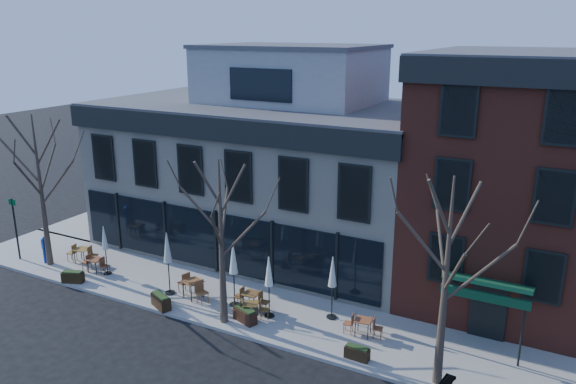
% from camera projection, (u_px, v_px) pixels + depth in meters
% --- Properties ---
extents(ground, '(120.00, 120.00, 0.00)m').
position_uv_depth(ground, '(219.00, 276.00, 28.48)').
color(ground, black).
rests_on(ground, ground).
extents(sidewalk_front, '(33.50, 4.70, 0.15)m').
position_uv_depth(sidewalk_front, '(251.00, 307.00, 25.17)').
color(sidewalk_front, gray).
rests_on(sidewalk_front, ground).
extents(sidewalk_side, '(4.50, 12.00, 0.15)m').
position_uv_depth(sidewalk_side, '(134.00, 210.00, 38.61)').
color(sidewalk_side, gray).
rests_on(sidewalk_side, ground).
extents(corner_building, '(18.39, 10.39, 11.10)m').
position_uv_depth(corner_building, '(269.00, 165.00, 31.41)').
color(corner_building, beige).
rests_on(corner_building, ground).
extents(red_brick_building, '(8.20, 11.78, 11.18)m').
position_uv_depth(red_brick_building, '(516.00, 177.00, 25.26)').
color(red_brick_building, brown).
rests_on(red_brick_building, ground).
extents(tree_corner, '(3.93, 3.98, 7.92)m').
position_uv_depth(tree_corner, '(41.00, 189.00, 28.39)').
color(tree_corner, '#382B21').
rests_on(tree_corner, sidewalk_front).
extents(tree_mid, '(3.50, 3.55, 7.04)m').
position_uv_depth(tree_mid, '(222.00, 241.00, 22.75)').
color(tree_mid, '#382B21').
rests_on(tree_mid, sidewalk_front).
extents(tree_right, '(3.72, 3.77, 7.48)m').
position_uv_depth(tree_right, '(446.00, 281.00, 18.63)').
color(tree_right, '#382B21').
rests_on(tree_right, sidewalk_front).
extents(sign_pole, '(0.50, 0.10, 3.40)m').
position_uv_depth(sign_pole, '(15.00, 225.00, 29.66)').
color(sign_pole, black).
rests_on(sign_pole, sidewalk_front).
extents(call_box, '(0.29, 0.29, 1.47)m').
position_uv_depth(call_box, '(45.00, 249.00, 29.51)').
color(call_box, '#0B2693').
rests_on(call_box, sidewalk_front).
extents(cafe_set_0, '(1.81, 0.84, 0.93)m').
position_uv_depth(cafe_set_0, '(82.00, 254.00, 29.66)').
color(cafe_set_0, brown).
rests_on(cafe_set_0, sidewalk_front).
extents(cafe_set_1, '(1.65, 0.69, 0.86)m').
position_uv_depth(cafe_set_1, '(96.00, 264.00, 28.47)').
color(cafe_set_1, brown).
rests_on(cafe_set_1, sidewalk_front).
extents(cafe_set_2, '(2.02, 1.08, 1.04)m').
position_uv_depth(cafe_set_2, '(193.00, 287.00, 25.70)').
color(cafe_set_2, brown).
rests_on(cafe_set_2, sidewalk_front).
extents(cafe_set_3, '(1.74, 0.72, 0.91)m').
position_uv_depth(cafe_set_3, '(251.00, 299.00, 24.74)').
color(cafe_set_3, brown).
rests_on(cafe_set_3, sidewalk_front).
extents(cafe_set_4, '(1.62, 1.02, 0.84)m').
position_uv_depth(cafe_set_4, '(251.00, 309.00, 23.93)').
color(cafe_set_4, brown).
rests_on(cafe_set_4, sidewalk_front).
extents(cafe_set_5, '(1.66, 0.73, 0.86)m').
position_uv_depth(cafe_set_5, '(363.00, 325.00, 22.58)').
color(cafe_set_5, brown).
rests_on(cafe_set_5, sidewalk_front).
extents(umbrella_0, '(0.41, 0.41, 2.56)m').
position_uv_depth(umbrella_0, '(105.00, 240.00, 27.85)').
color(umbrella_0, black).
rests_on(umbrella_0, sidewalk_front).
extents(umbrella_1, '(0.48, 0.48, 3.02)m').
position_uv_depth(umbrella_1, '(167.00, 251.00, 25.68)').
color(umbrella_1, black).
rests_on(umbrella_1, sidewalk_front).
extents(umbrella_2, '(0.47, 0.47, 2.96)m').
position_uv_depth(umbrella_2, '(233.00, 262.00, 24.57)').
color(umbrella_2, black).
rests_on(umbrella_2, sidewalk_front).
extents(umbrella_3, '(0.44, 0.44, 2.77)m').
position_uv_depth(umbrella_3, '(269.00, 275.00, 23.63)').
color(umbrella_3, black).
rests_on(umbrella_3, sidewalk_front).
extents(umbrella_4, '(0.45, 0.45, 2.82)m').
position_uv_depth(umbrella_4, '(333.00, 275.00, 23.52)').
color(umbrella_4, black).
rests_on(umbrella_4, sidewalk_front).
extents(planter_0, '(1.11, 0.76, 0.58)m').
position_uv_depth(planter_0, '(73.00, 277.00, 27.35)').
color(planter_0, black).
rests_on(planter_0, sidewalk_front).
extents(planter_1, '(1.22, 0.89, 0.64)m').
position_uv_depth(planter_1, '(161.00, 301.00, 24.86)').
color(planter_1, black).
rests_on(planter_1, sidewalk_front).
extents(planter_2, '(1.19, 0.79, 0.62)m').
position_uv_depth(planter_2, '(245.00, 315.00, 23.67)').
color(planter_2, black).
rests_on(planter_2, sidewalk_front).
extents(planter_3, '(0.94, 0.39, 0.52)m').
position_uv_depth(planter_3, '(357.00, 353.00, 21.01)').
color(planter_3, black).
rests_on(planter_3, sidewalk_front).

